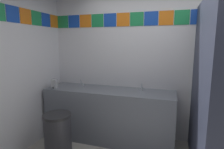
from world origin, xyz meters
name	(u,v)px	position (x,y,z in m)	size (l,w,h in m)	color
wall_back	(157,58)	(0.00, 1.47, 1.41)	(3.76, 0.09, 2.81)	silver
vanity_counter	(109,114)	(-0.75, 1.13, 0.45)	(2.17, 0.61, 0.88)	slate
faucet_left	(82,84)	(-1.29, 1.22, 0.94)	(0.04, 0.10, 0.14)	silver
faucet_right	(142,88)	(-0.20, 1.22, 0.94)	(0.04, 0.10, 0.14)	silver
soap_dispenser	(54,84)	(-1.68, 0.95, 0.96)	(0.09, 0.09, 0.16)	#B7BABF
stall_divider	(219,96)	(0.75, 0.44, 1.10)	(0.92, 1.47, 2.19)	#33384C
trash_bin	(58,135)	(-1.30, 0.42, 0.33)	(0.40, 0.40, 0.65)	#333338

